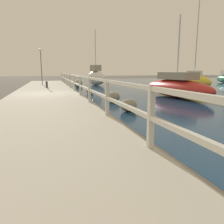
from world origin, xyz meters
The scene contains 14 objects.
ground_plane centered at (0.00, 0.00, 0.00)m, with size 120.00×120.00×0.00m, color #4C473D.
dock_walkway centered at (0.00, 0.00, 0.12)m, with size 3.98×36.00×0.24m.
railing centered at (1.89, 0.00, 0.97)m, with size 0.10×32.50×1.08m.
boulder_near_dock centered at (3.39, 10.56, 0.29)m, with size 0.78×0.70×0.59m.
boulder_upstream centered at (3.38, -2.97, 0.26)m, with size 0.69×0.62×0.52m.
boulder_mid_strip centered at (2.96, 1.39, 0.19)m, with size 0.50×0.45×0.37m.
boulder_water_edge centered at (3.18, -5.74, 0.25)m, with size 0.67×0.60×0.50m.
boulder_far_strip centered at (3.27, 12.03, 0.18)m, with size 0.48×0.43×0.36m.
boulder_downstream centered at (3.04, 7.73, 0.24)m, with size 0.63×0.57×0.47m.
mooring_bollard centered at (0.06, 4.99, 0.51)m, with size 0.16×0.16×0.54m.
dock_lamp centered at (-0.38, 8.82, 2.68)m, with size 0.25×0.25×3.42m.
sailboat_white centered at (5.32, 10.58, 0.90)m, with size 2.23×3.65×5.98m.
sailboat_yellow centered at (12.41, 2.78, 0.69)m, with size 2.12×3.61×7.94m.
sailboat_red centered at (7.59, -2.11, 0.63)m, with size 2.22×5.86×4.72m.
Camera 1 is at (0.23, -13.66, 1.57)m, focal length 35.00 mm.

